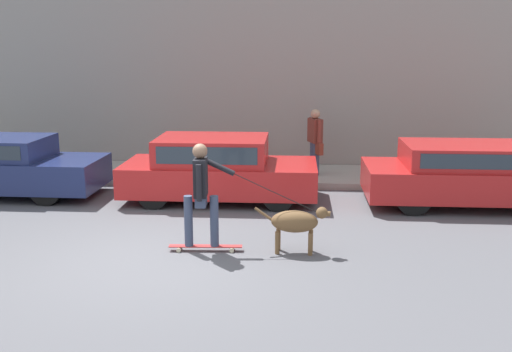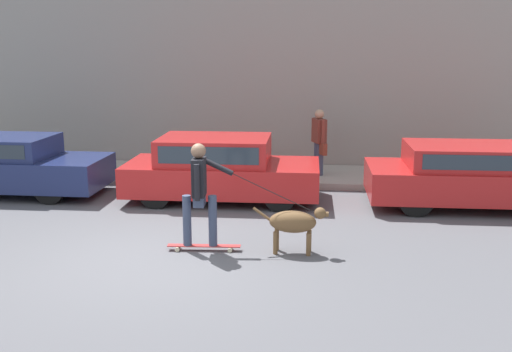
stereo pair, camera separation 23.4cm
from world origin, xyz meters
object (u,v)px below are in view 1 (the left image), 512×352
object	(u,v)px
parked_car_1	(218,169)
parked_car_2	(475,175)
pedestrian_with_bag	(315,139)
dog	(296,222)
skateboarder	(202,190)

from	to	relation	value
parked_car_1	parked_car_2	world-z (taller)	parked_car_1
parked_car_1	pedestrian_with_bag	distance (m)	2.83
dog	pedestrian_with_bag	size ratio (longest dim) A/B	0.76
parked_car_2	skateboarder	bearing A→B (deg)	-148.38
pedestrian_with_bag	dog	bearing A→B (deg)	64.96
parked_car_1	parked_car_2	bearing A→B (deg)	-1.08
parked_car_1	dog	xyz separation A→B (m)	(1.66, -3.07, -0.16)
parked_car_1	dog	distance (m)	3.49
parked_car_1	dog	bearing A→B (deg)	-62.71
parked_car_2	pedestrian_with_bag	world-z (taller)	pedestrian_with_bag
dog	parked_car_1	bearing A→B (deg)	120.29
pedestrian_with_bag	parked_car_1	bearing A→B (deg)	23.58
parked_car_2	pedestrian_with_bag	size ratio (longest dim) A/B	2.88
skateboarder	pedestrian_with_bag	world-z (taller)	skateboarder
dog	pedestrian_with_bag	world-z (taller)	pedestrian_with_bag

